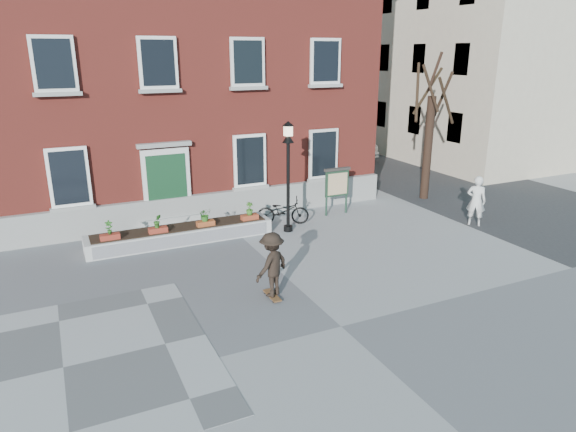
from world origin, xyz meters
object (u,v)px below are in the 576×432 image
lamp_post (288,162)px  notice_board (337,183)px  bicycle (283,211)px  bystander (476,201)px  skateboarder (272,265)px  parked_car (341,143)px

lamp_post → notice_board: bearing=21.2°
bicycle → bystander: bearing=-92.5°
bicycle → skateboarder: skateboarder is taller
parked_car → bystander: bystander is taller
parked_car → lamp_post: lamp_post is taller
bicycle → notice_board: size_ratio=1.03×
notice_board → parked_car: bearing=58.2°
bystander → skateboarder: bearing=60.8°
bicycle → skateboarder: (-2.78, -5.36, 0.43)m
skateboarder → lamp_post: bearing=60.2°
parked_car → skateboarder: 19.29m
bicycle → bystander: 7.12m
notice_board → bicycle: bearing=-175.4°
bicycle → bystander: size_ratio=1.03×
lamp_post → notice_board: lamp_post is taller
bystander → notice_board: (-3.96, 3.34, 0.33)m
lamp_post → skateboarder: size_ratio=2.18×
bystander → bicycle: bearing=20.9°
bystander → lamp_post: bearing=27.5°
parked_car → notice_board: 11.79m
bystander → skateboarder: 9.41m
bystander → lamp_post: (-6.53, 2.34, 1.60)m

